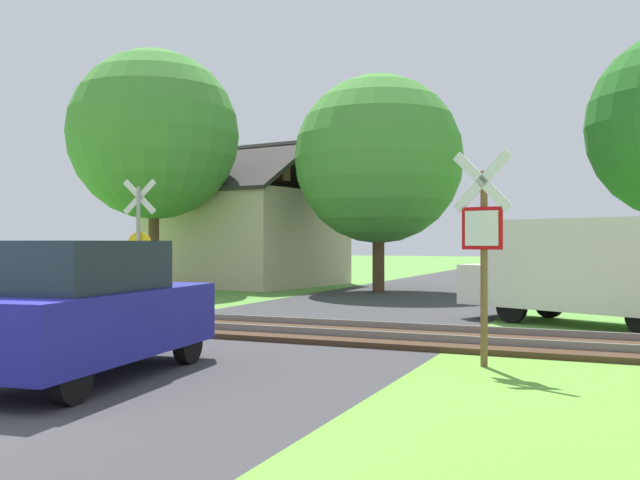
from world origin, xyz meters
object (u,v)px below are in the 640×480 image
crossing_sign_far (139,238)px  house (247,235)px  stop_sign_near (483,242)px  tree_center (378,159)px  mail_truck (584,267)px  parked_car (88,310)px  tree_left (154,135)px

crossing_sign_far → house: house is taller
stop_sign_near → tree_center: (-6.05, 13.56, 2.88)m
stop_sign_near → mail_truck: size_ratio=0.58×
mail_truck → parked_car: (-5.57, -8.79, -0.34)m
crossing_sign_far → mail_truck: 10.45m
tree_left → house: bearing=74.8°
crossing_sign_far → mail_truck: size_ratio=0.63×
house → tree_center: 7.06m
tree_center → mail_truck: (7.10, -7.63, -3.40)m
crossing_sign_far → parked_car: bearing=-67.8°
crossing_sign_far → mail_truck: (10.32, 1.53, -0.62)m
stop_sign_near → tree_left: size_ratio=0.36×
tree_center → tree_left: (-7.52, -2.68, 0.92)m
stop_sign_near → house: size_ratio=0.40×
house → mail_truck: (13.37, -9.54, -0.79)m
parked_car → mail_truck: bearing=51.3°
house → parked_car: 19.96m
stop_sign_near → tree_center: 15.12m
mail_truck → tree_left: bearing=96.0°
stop_sign_near → mail_truck: 6.04m
crossing_sign_far → house: (-3.06, 11.07, 0.17)m
stop_sign_near → mail_truck: bearing=-87.2°
house → tree_center: bearing=-7.5°
mail_truck → crossing_sign_far: bearing=123.1°
crossing_sign_far → mail_truck: crossing_sign_far is taller
tree_center → parked_car: size_ratio=1.83×
tree_left → parked_car: bearing=-56.6°
crossing_sign_far → tree_left: tree_left is taller
stop_sign_near → mail_truck: (1.05, 5.93, -0.52)m
tree_center → mail_truck: 10.97m
stop_sign_near → tree_center: tree_center is taller
crossing_sign_far → tree_center: bearing=59.7°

